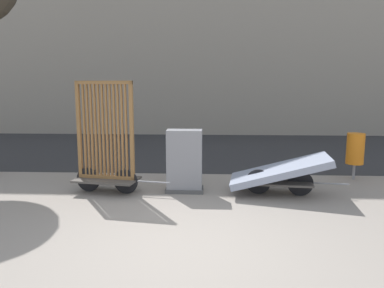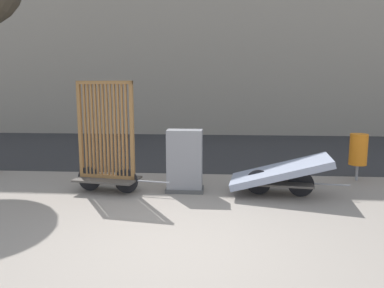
{
  "view_description": "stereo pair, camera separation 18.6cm",
  "coord_description": "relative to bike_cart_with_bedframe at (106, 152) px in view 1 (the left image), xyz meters",
  "views": [
    {
      "loc": [
        0.36,
        -4.76,
        2.18
      ],
      "look_at": [
        0.0,
        2.57,
        1.02
      ],
      "focal_mm": 35.0,
      "sensor_mm": 36.0,
      "label": 1
    },
    {
      "loc": [
        0.54,
        -4.75,
        2.18
      ],
      "look_at": [
        0.0,
        2.57,
        1.02
      ],
      "focal_mm": 35.0,
      "sensor_mm": 36.0,
      "label": 2
    }
  ],
  "objects": [
    {
      "name": "road_strip",
      "position": [
        1.74,
        5.38,
        -0.84
      ],
      "size": [
        56.0,
        7.35,
        0.01
      ],
      "color": "#2D2D30",
      "rests_on": "ground_plane"
    },
    {
      "name": "utility_cabinet",
      "position": [
        1.58,
        0.15,
        -0.25
      ],
      "size": [
        0.77,
        0.44,
        1.29
      ],
      "color": "#4C4C4C",
      "rests_on": "ground_plane"
    },
    {
      "name": "bike_cart_with_mattress",
      "position": [
        3.49,
        0.0,
        -0.39
      ],
      "size": [
        2.34,
        1.25,
        0.83
      ],
      "rotation": [
        0.0,
        0.0,
        -0.11
      ],
      "color": "#4C4742",
      "rests_on": "ground_plane"
    },
    {
      "name": "trash_bin",
      "position": [
        5.46,
        1.35,
        -0.13
      ],
      "size": [
        0.39,
        0.39,
        1.08
      ],
      "color": "gray",
      "rests_on": "ground_plane"
    },
    {
      "name": "ground_plane",
      "position": [
        1.74,
        -2.57,
        -0.85
      ],
      "size": [
        60.0,
        60.0,
        0.0
      ],
      "primitive_type": "plane",
      "color": "gray"
    },
    {
      "name": "bike_cart_with_bedframe",
      "position": [
        0.0,
        0.0,
        0.0
      ],
      "size": [
        2.0,
        0.88,
        2.27
      ],
      "rotation": [
        0.0,
        0.0,
        -0.16
      ],
      "color": "#4C4742",
      "rests_on": "ground_plane"
    }
  ]
}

